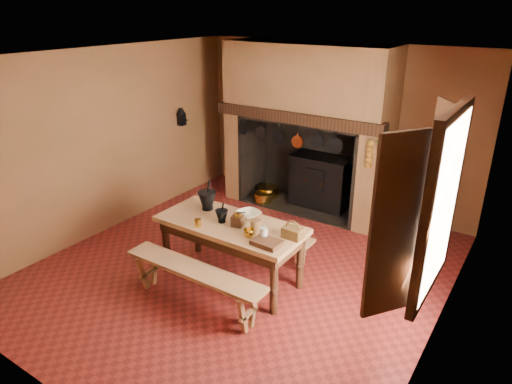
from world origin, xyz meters
TOP-DOWN VIEW (x-y plane):
  - floor at (0.00, 0.00)m, footprint 5.50×5.50m
  - ceiling at (0.00, 0.00)m, footprint 5.50×5.50m
  - back_wall at (0.00, 2.75)m, footprint 5.00×0.02m
  - wall_left at (-2.50, 0.00)m, footprint 0.02×5.50m
  - wall_right at (2.50, 0.00)m, footprint 0.02×5.50m
  - wall_front at (0.00, -2.75)m, footprint 5.00×0.02m
  - chimney_breast at (-0.30, 2.31)m, footprint 2.95×0.96m
  - iron_range at (-0.04, 2.45)m, footprint 1.12×0.55m
  - hearth_pans at (-1.05, 2.22)m, footprint 0.51×0.62m
  - hanging_pans at (-0.34, 1.81)m, footprint 1.92×0.29m
  - onion_string at (1.00, 1.79)m, footprint 0.12×0.10m
  - herb_bunch at (1.18, 1.79)m, footprint 0.20×0.20m
  - window at (2.35, -0.40)m, footprint 0.39×1.75m
  - wall_coffee_mill at (-2.42, 1.55)m, footprint 0.23×0.16m
  - work_table at (0.02, -0.30)m, footprint 1.89×0.84m
  - bench_front at (0.02, -1.02)m, footprint 1.88×0.33m
  - bench_back at (0.02, 0.40)m, footprint 1.59×0.28m
  - mortar_large at (-0.47, -0.14)m, footprint 0.25×0.25m
  - mortar_small at (-0.07, -0.34)m, footprint 0.16×0.16m
  - coffee_grinder at (0.15, -0.31)m, footprint 0.19×0.16m
  - brass_mug_a at (-0.25, -0.60)m, footprint 0.09×0.09m
  - brass_mug_b at (-0.18, -0.21)m, footprint 0.10×0.10m
  - mixing_bowl at (0.12, -0.03)m, footprint 0.37×0.37m
  - stoneware_crock at (0.43, -0.34)m, footprint 0.17×0.17m
  - glass_jar at (0.62, -0.44)m, footprint 0.11×0.11m
  - wicker_basket at (0.87, -0.21)m, footprint 0.23×0.17m
  - wooden_tray at (0.71, -0.52)m, footprint 0.34×0.25m
  - brass_cup at (0.43, -0.48)m, footprint 0.16×0.16m

SIDE VIEW (x-z plane):
  - floor at x=0.00m, z-range 0.00..0.00m
  - hearth_pans at x=-1.05m, z-range -0.01..0.19m
  - bench_back at x=0.02m, z-range 0.11..0.56m
  - bench_front at x=0.02m, z-range 0.13..0.66m
  - iron_range at x=-0.04m, z-range -0.32..1.28m
  - work_table at x=0.02m, z-range 0.28..1.10m
  - wooden_tray at x=0.71m, z-range 0.82..0.88m
  - mixing_bowl at x=0.12m, z-range 0.82..0.89m
  - brass_mug_b at x=-0.18m, z-range 0.82..0.91m
  - brass_mug_a at x=-0.25m, z-range 0.82..0.91m
  - brass_cup at x=0.43m, z-range 0.82..0.92m
  - wicker_basket at x=0.87m, z-range 0.78..1.00m
  - glass_jar at x=0.62m, z-range 0.82..0.98m
  - coffee_grinder at x=0.15m, z-range 0.79..1.00m
  - stoneware_crock at x=0.43m, z-range 0.82..0.98m
  - mortar_small at x=-0.07m, z-range 0.77..1.05m
  - mortar_large at x=-0.47m, z-range 0.75..1.17m
  - onion_string at x=1.00m, z-range 1.10..1.56m
  - hanging_pans at x=-0.34m, z-range 1.23..1.50m
  - herb_bunch at x=1.18m, z-range 1.21..1.56m
  - back_wall at x=0.00m, z-range 0.00..2.80m
  - wall_left at x=-2.50m, z-range 0.00..2.80m
  - wall_right at x=2.50m, z-range 0.00..2.80m
  - wall_front at x=0.00m, z-range 0.00..2.80m
  - wall_coffee_mill at x=-2.42m, z-range 1.36..1.67m
  - window at x=2.35m, z-range 0.82..2.58m
  - chimney_breast at x=-0.30m, z-range 0.41..3.21m
  - ceiling at x=0.00m, z-range 2.80..2.80m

